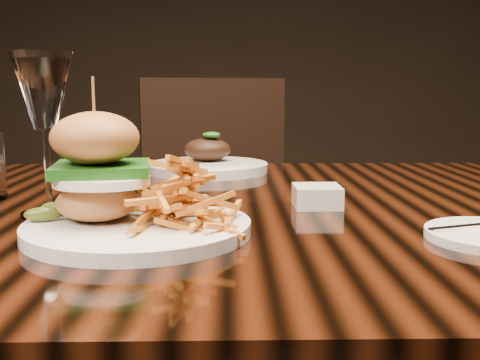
{
  "coord_description": "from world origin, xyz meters",
  "views": [
    {
      "loc": [
        -0.04,
        -0.8,
        0.91
      ],
      "look_at": [
        -0.02,
        -0.16,
        0.81
      ],
      "focal_mm": 42.0,
      "sensor_mm": 36.0,
      "label": 1
    }
  ],
  "objects_px": {
    "dining_table": "(253,254)",
    "chair_far": "(221,213)",
    "wine_glass": "(44,96)",
    "burger_plate": "(136,192)",
    "far_dish": "(208,164)"
  },
  "relations": [
    {
      "from": "dining_table",
      "to": "wine_glass",
      "type": "bearing_deg",
      "value": -165.76
    },
    {
      "from": "wine_glass",
      "to": "dining_table",
      "type": "bearing_deg",
      "value": 14.24
    },
    {
      "from": "far_dish",
      "to": "chair_far",
      "type": "distance_m",
      "value": 0.62
    },
    {
      "from": "far_dish",
      "to": "chair_far",
      "type": "height_order",
      "value": "chair_far"
    },
    {
      "from": "dining_table",
      "to": "wine_glass",
      "type": "height_order",
      "value": "wine_glass"
    },
    {
      "from": "dining_table",
      "to": "chair_far",
      "type": "bearing_deg",
      "value": 93.86
    },
    {
      "from": "burger_plate",
      "to": "far_dish",
      "type": "relative_size",
      "value": 1.07
    },
    {
      "from": "burger_plate",
      "to": "wine_glass",
      "type": "bearing_deg",
      "value": 145.86
    },
    {
      "from": "dining_table",
      "to": "burger_plate",
      "type": "xyz_separation_m",
      "value": [
        -0.14,
        -0.17,
        0.12
      ]
    },
    {
      "from": "dining_table",
      "to": "far_dish",
      "type": "height_order",
      "value": "far_dish"
    },
    {
      "from": "wine_glass",
      "to": "burger_plate",
      "type": "bearing_deg",
      "value": -38.57
    },
    {
      "from": "dining_table",
      "to": "chair_far",
      "type": "distance_m",
      "value": 0.9
    },
    {
      "from": "dining_table",
      "to": "chair_far",
      "type": "relative_size",
      "value": 1.68
    },
    {
      "from": "wine_glass",
      "to": "chair_far",
      "type": "bearing_deg",
      "value": 77.56
    },
    {
      "from": "burger_plate",
      "to": "far_dish",
      "type": "bearing_deg",
      "value": 87.19
    }
  ]
}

